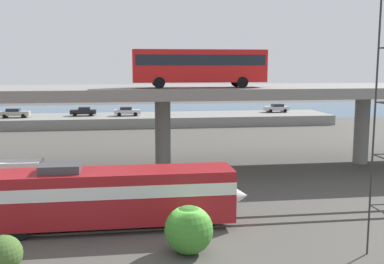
% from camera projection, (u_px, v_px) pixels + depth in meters
% --- Properties ---
extents(ground_plane, '(260.00, 260.00, 0.00)m').
position_uv_depth(ground_plane, '(192.00, 249.00, 25.67)').
color(ground_plane, '#4C4944').
extents(rail_strip_near, '(110.00, 0.12, 0.12)m').
position_uv_depth(rail_strip_near, '(185.00, 228.00, 28.86)').
color(rail_strip_near, '#59544C').
rests_on(rail_strip_near, ground_plane).
extents(rail_strip_far, '(110.00, 0.12, 0.12)m').
position_uv_depth(rail_strip_far, '(182.00, 220.00, 30.30)').
color(rail_strip_far, '#59544C').
rests_on(rail_strip_far, ground_plane).
extents(train_locomotive, '(16.80, 3.04, 4.18)m').
position_uv_depth(train_locomotive, '(119.00, 194.00, 28.71)').
color(train_locomotive, maroon).
rests_on(train_locomotive, ground_plane).
extents(highway_overpass, '(96.00, 11.76, 8.03)m').
position_uv_depth(highway_overpass, '(162.00, 95.00, 44.22)').
color(highway_overpass, gray).
rests_on(highway_overpass, ground_plane).
extents(transit_bus_on_overpass, '(12.00, 2.68, 3.40)m').
position_uv_depth(transit_bus_on_overpass, '(199.00, 65.00, 41.97)').
color(transit_bus_on_overpass, red).
rests_on(transit_bus_on_overpass, highway_overpass).
extents(service_truck_west, '(6.80, 2.46, 3.04)m').
position_uv_depth(service_truck_west, '(23.00, 179.00, 34.84)').
color(service_truck_west, navy).
rests_on(service_truck_west, ground_plane).
extents(pier_parking_lot, '(63.20, 10.69, 1.62)m').
position_uv_depth(pier_parking_lot, '(147.00, 120.00, 79.44)').
color(pier_parking_lot, gray).
rests_on(pier_parking_lot, ground_plane).
extents(parked_car_0, '(4.34, 1.93, 1.50)m').
position_uv_depth(parked_car_0, '(127.00, 111.00, 78.01)').
color(parked_car_0, '#B7B7BC').
rests_on(parked_car_0, pier_parking_lot).
extents(parked_car_1, '(4.24, 1.88, 1.50)m').
position_uv_depth(parked_car_1, '(84.00, 111.00, 77.94)').
color(parked_car_1, black).
rests_on(parked_car_1, pier_parking_lot).
extents(parked_car_2, '(4.63, 1.85, 1.50)m').
position_uv_depth(parked_car_2, '(15.00, 113.00, 75.23)').
color(parked_car_2, '#9E998C').
rests_on(parked_car_2, pier_parking_lot).
extents(parked_car_3, '(4.36, 1.96, 1.50)m').
position_uv_depth(parked_car_3, '(277.00, 108.00, 84.00)').
color(parked_car_3, '#B7B7BC').
rests_on(parked_car_3, pier_parking_lot).
extents(harbor_water, '(140.00, 36.00, 0.01)m').
position_uv_depth(harbor_water, '(142.00, 111.00, 102.09)').
color(harbor_water, '#385B7A').
rests_on(harbor_water, ground_plane).
extents(shrub_left, '(1.86, 1.86, 1.86)m').
position_uv_depth(shrub_left, '(3.00, 254.00, 22.70)').
color(shrub_left, '#45672D').
rests_on(shrub_left, ground_plane).
extents(shrub_right, '(2.64, 2.64, 2.64)m').
position_uv_depth(shrub_right, '(189.00, 230.00, 24.93)').
color(shrub_right, '#3D822C').
rests_on(shrub_right, ground_plane).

